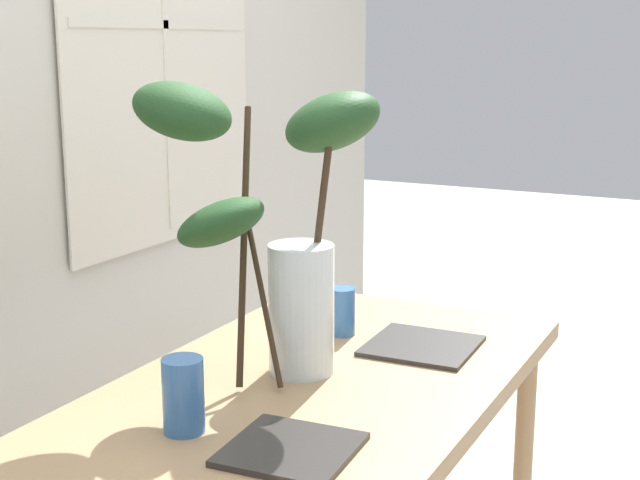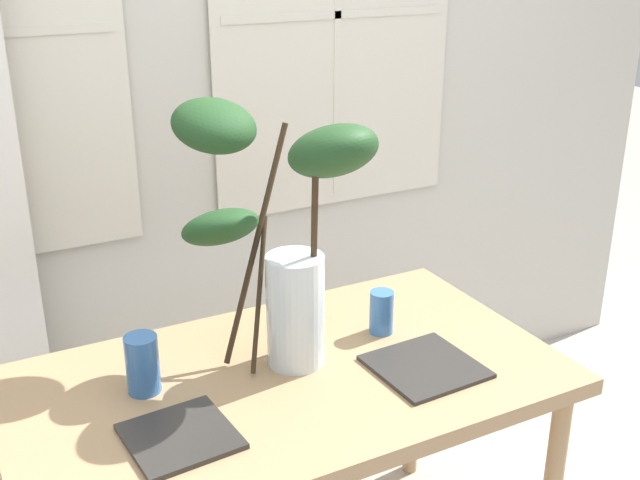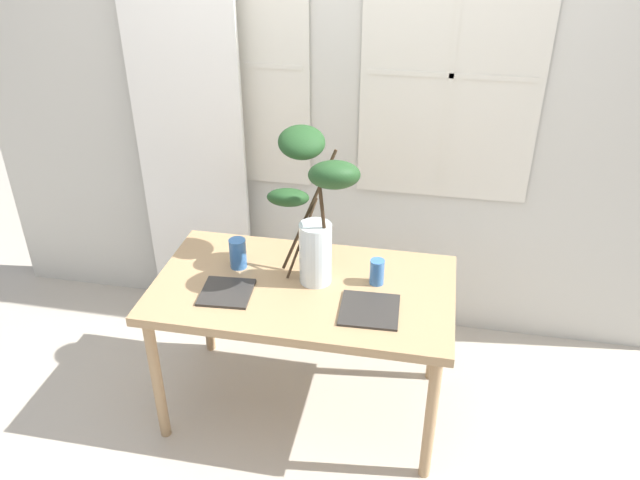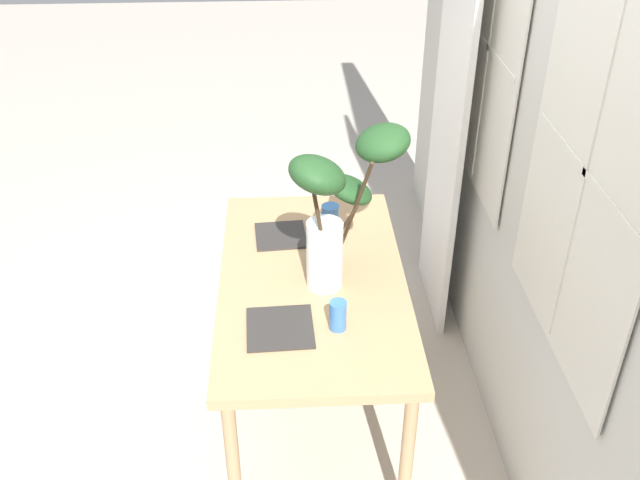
{
  "view_description": "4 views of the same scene",
  "coord_description": "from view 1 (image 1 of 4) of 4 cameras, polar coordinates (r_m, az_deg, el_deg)",
  "views": [
    {
      "loc": [
        -1.61,
        -0.85,
        1.44
      ],
      "look_at": [
        0.1,
        0.03,
        1.01
      ],
      "focal_mm": 50.62,
      "sensor_mm": 36.0,
      "label": 1
    },
    {
      "loc": [
        -0.71,
        -1.51,
        1.74
      ],
      "look_at": [
        0.13,
        0.07,
        1.03
      ],
      "focal_mm": 44.09,
      "sensor_mm": 36.0,
      "label": 2
    },
    {
      "loc": [
        0.52,
        -2.27,
        2.32
      ],
      "look_at": [
        0.06,
        0.07,
        0.92
      ],
      "focal_mm": 35.41,
      "sensor_mm": 36.0,
      "label": 3
    },
    {
      "loc": [
        2.36,
        -0.09,
        2.45
      ],
      "look_at": [
        0.02,
        0.03,
        0.92
      ],
      "focal_mm": 40.31,
      "sensor_mm": 36.0,
      "label": 4
    }
  ],
  "objects": [
    {
      "name": "plate_square_right",
      "position": [
        2.17,
        6.46,
        -6.66
      ],
      "size": [
        0.26,
        0.26,
        0.01
      ],
      "primitive_type": "cube",
      "rotation": [
        0.0,
        0.0,
        0.04
      ],
      "color": "#2D2B28",
      "rests_on": "dining_table"
    },
    {
      "name": "drinking_glass_blue_right",
      "position": [
        2.24,
        1.41,
        -4.53
      ],
      "size": [
        0.06,
        0.06,
        0.12
      ],
      "primitive_type": "cylinder",
      "color": "#386BAD",
      "rests_on": "dining_table"
    },
    {
      "name": "drinking_glass_blue_left",
      "position": [
        1.71,
        -8.64,
        -9.68
      ],
      "size": [
        0.08,
        0.08,
        0.14
      ],
      "primitive_type": "cylinder",
      "color": "#386BAD",
      "rests_on": "dining_table"
    },
    {
      "name": "plate_square_left",
      "position": [
        1.64,
        -1.86,
        -13.09
      ],
      "size": [
        0.24,
        0.24,
        0.01
      ],
      "primitive_type": "cube",
      "rotation": [
        0.0,
        0.0,
        0.07
      ],
      "color": "#2D2B28",
      "rests_on": "dining_table"
    },
    {
      "name": "dining_table",
      "position": [
        1.98,
        -0.63,
        -10.85
      ],
      "size": [
        1.34,
        0.76,
        0.72
      ],
      "color": "tan",
      "rests_on": "ground"
    },
    {
      "name": "back_wall_with_windows",
      "position": [
        2.34,
        -19.58,
        9.31
      ],
      "size": [
        4.01,
        0.14,
        2.67
      ],
      "color": "beige",
      "rests_on": "ground"
    },
    {
      "name": "vase_with_branches",
      "position": [
        1.92,
        -3.16,
        2.19
      ],
      "size": [
        0.51,
        0.55,
        0.66
      ],
      "color": "silver",
      "rests_on": "dining_table"
    }
  ]
}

